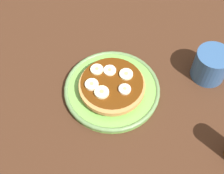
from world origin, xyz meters
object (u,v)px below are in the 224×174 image
Objects in this scene: plate at (112,89)px; pancake_stack at (112,86)px; banana_slice_5 at (126,74)px; banana_slice_0 at (92,85)px; banana_slice_3 at (110,71)px; coffee_mug at (212,64)px; banana_slice_1 at (97,70)px; banana_slice_2 at (102,92)px; banana_slice_4 at (125,89)px.

plate is 1.84cm from pancake_stack.
pancake_stack is 4.42cm from banana_slice_5.
banana_slice_0 is 1.04× the size of banana_slice_3.
coffee_mug is (25.08, 5.48, 1.30)cm from pancake_stack.
banana_slice_3 is at bearing -4.90° from banana_slice_1.
banana_slice_0 is 4.68cm from banana_slice_1.
coffee_mug is at bearing 17.03° from banana_slice_2.
banana_slice_5 is at bearing 42.07° from banana_slice_2.
banana_slice_4 is (6.71, -5.86, 0.03)cm from banana_slice_1.
banana_slice_0 is 0.27× the size of coffee_mug.
banana_slice_0 reaches higher than banana_slice_4.
pancake_stack is 5.51cm from banana_slice_1.
plate is 5.24cm from banana_slice_5.
banana_slice_1 is (-3.72, 3.58, 3.33)cm from plate.
banana_slice_3 is at bearing 122.41° from banana_slice_4.
banana_slice_0 is 1.11× the size of banana_slice_4.
coffee_mug reaches higher than plate.
banana_slice_0 is at bearing -134.69° from banana_slice_3.
banana_slice_5 is (3.45, 2.33, 1.51)cm from pancake_stack.
banana_slice_0 reaches higher than banana_slice_1.
banana_slice_4 is at bearing -95.83° from banana_slice_5.
banana_slice_3 is 6.63cm from banana_slice_4.
banana_slice_0 is 1.02× the size of banana_slice_1.
banana_slice_4 is 0.88× the size of banana_slice_5.
coffee_mug reaches higher than banana_slice_0.
banana_slice_0 is 30.52cm from coffee_mug.
coffee_mug is (29.88, 6.25, -0.28)cm from banana_slice_0.
banana_slice_1 is 7.30cm from banana_slice_5.
banana_slice_2 is 1.18× the size of banana_slice_4.
banana_slice_3 is at bearing 163.49° from banana_slice_5.
plate is 6.90× the size of banana_slice_2.
banana_slice_4 is at bearing -34.80° from pancake_stack.
banana_slice_1 is at bearing 168.50° from banana_slice_5.
banana_slice_1 is 1.09× the size of banana_slice_4.
banana_slice_1 is 0.92× the size of banana_slice_2.
banana_slice_5 is at bearing 31.71° from plate.
banana_slice_4 is 0.25× the size of coffee_mug.
banana_slice_4 is at bearing 9.04° from banana_slice_2.
banana_slice_3 is at bearing -175.62° from coffee_mug.
banana_slice_3 is 0.94× the size of banana_slice_5.
coffee_mug is at bearing 11.81° from banana_slice_0.
pancake_stack is at bearing -81.01° from banana_slice_3.
banana_slice_0 is 8.80cm from banana_slice_5.
banana_slice_5 is (0.45, 4.41, -0.02)cm from banana_slice_4.
banana_slice_4 is 23.35cm from coffee_mug.
banana_slice_2 reaches higher than banana_slice_1.
banana_slice_1 is 8.91cm from banana_slice_4.
banana_slice_0 reaches higher than banana_slice_5.
banana_slice_2 is 6.71cm from banana_slice_3.
banana_slice_3 is (3.16, -0.27, -0.04)cm from banana_slice_1.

